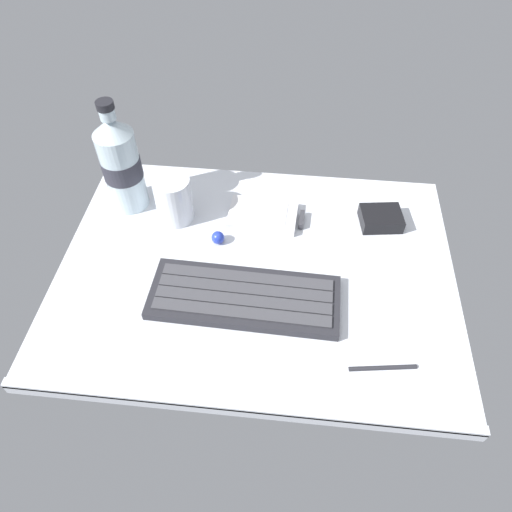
{
  "coord_description": "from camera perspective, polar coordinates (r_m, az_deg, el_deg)",
  "views": [
    {
      "loc": [
        4.99,
        -47.95,
        59.79
      ],
      "look_at": [
        0.0,
        0.0,
        3.0
      ],
      "focal_mm": 33.1,
      "sensor_mm": 36.0,
      "label": 1
    }
  ],
  "objects": [
    {
      "name": "handheld_device",
      "position": [
        0.84,
        1.26,
        4.92
      ],
      "size": [
        13.08,
        8.21,
        1.5
      ],
      "color": "silver",
      "rests_on": "ground_plane"
    },
    {
      "name": "ground_plane",
      "position": [
        0.77,
        -0.02,
        -2.04
      ],
      "size": [
        64.0,
        48.0,
        2.8
      ],
      "color": "silver"
    },
    {
      "name": "water_bottle",
      "position": [
        0.85,
        -16.01,
        10.66
      ],
      "size": [
        6.73,
        6.73,
        20.8
      ],
      "color": "silver",
      "rests_on": "ground_plane"
    },
    {
      "name": "trackball_mouse",
      "position": [
        0.8,
        -4.63,
        2.23
      ],
      "size": [
        2.2,
        2.2,
        2.2
      ],
      "primitive_type": "sphere",
      "color": "#2338B2",
      "rests_on": "ground_plane"
    },
    {
      "name": "stylus_pen",
      "position": [
        0.69,
        15.1,
        -12.8
      ],
      "size": [
        9.5,
        2.06,
        0.7
      ],
      "primitive_type": "cylinder",
      "rotation": [
        0.0,
        1.57,
        0.14
      ],
      "color": "#26262B",
      "rests_on": "ground_plane"
    },
    {
      "name": "keyboard",
      "position": [
        0.72,
        -1.43,
        -4.98
      ],
      "size": [
        29.28,
        11.75,
        1.7
      ],
      "color": "#232328",
      "rests_on": "ground_plane"
    },
    {
      "name": "charger_block",
      "position": [
        0.86,
        14.85,
        4.42
      ],
      "size": [
        7.71,
        6.52,
        2.4
      ],
      "primitive_type": "cube",
      "rotation": [
        0.0,
        0.0,
        0.14
      ],
      "color": "black",
      "rests_on": "ground_plane"
    },
    {
      "name": "juice_cup",
      "position": [
        0.83,
        -9.89,
        6.62
      ],
      "size": [
        6.4,
        6.4,
        8.5
      ],
      "color": "silver",
      "rests_on": "ground_plane"
    }
  ]
}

